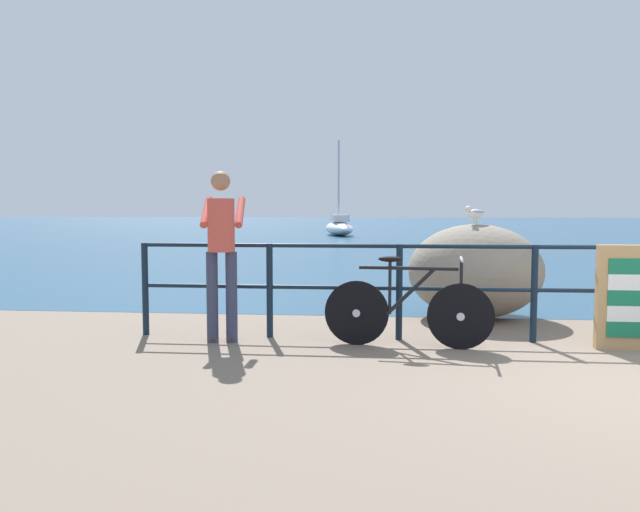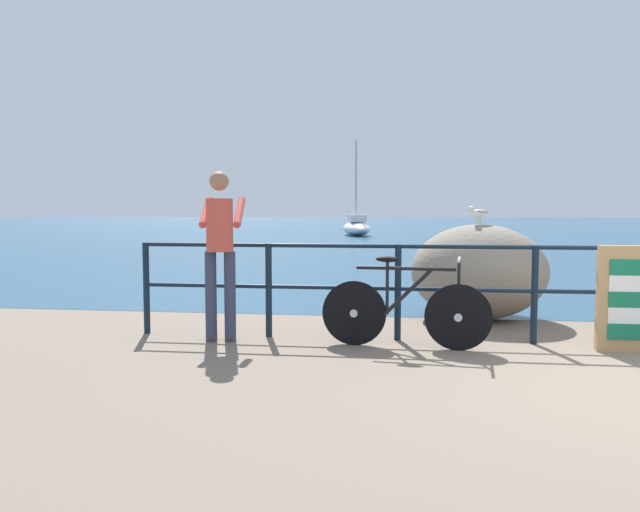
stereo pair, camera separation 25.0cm
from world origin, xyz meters
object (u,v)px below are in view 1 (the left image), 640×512
object	(u,v)px
folded_deckchair_stack	(640,298)
breakwater_boulder_main	(475,271)
sailboat	(339,227)
person_at_railing	(222,247)
bicycle	(408,309)
seagull	(475,213)

from	to	relation	value
folded_deckchair_stack	breakwater_boulder_main	size ratio (longest dim) A/B	0.61
folded_deckchair_stack	sailboat	xyz separation A→B (m)	(-4.67, 25.77, -0.10)
person_at_railing	sailboat	bearing A→B (deg)	-7.33
person_at_railing	breakwater_boulder_main	xyz separation A→B (m)	(2.86, 1.71, -0.39)
bicycle	person_at_railing	bearing A→B (deg)	-176.20
bicycle	folded_deckchair_stack	xyz separation A→B (m)	(2.27, 0.10, 0.13)
folded_deckchair_stack	sailboat	world-z (taller)	sailboat
bicycle	person_at_railing	world-z (taller)	person_at_railing
folded_deckchair_stack	seagull	distance (m)	2.30
seagull	sailboat	bearing A→B (deg)	-118.73
person_at_railing	sailboat	xyz separation A→B (m)	(-0.47, 25.79, -0.57)
breakwater_boulder_main	seagull	size ratio (longest dim) A/B	5.44
person_at_railing	folded_deckchair_stack	xyz separation A→B (m)	(4.20, 0.03, -0.47)
folded_deckchair_stack	breakwater_boulder_main	world-z (taller)	breakwater_boulder_main
folded_deckchair_stack	seagull	world-z (taller)	seagull
folded_deckchair_stack	sailboat	size ratio (longest dim) A/B	0.21
bicycle	seagull	distance (m)	2.19
seagull	sailboat	distance (m)	24.35
folded_deckchair_stack	sailboat	bearing A→B (deg)	100.28
folded_deckchair_stack	breakwater_boulder_main	distance (m)	2.16
seagull	folded_deckchair_stack	bearing A→B (deg)	92.92
seagull	bicycle	bearing A→B (deg)	26.16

